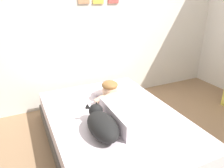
{
  "coord_description": "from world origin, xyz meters",
  "views": [
    {
      "loc": [
        -1.18,
        -1.65,
        1.62
      ],
      "look_at": [
        -0.19,
        0.48,
        0.61
      ],
      "focal_mm": 34.28,
      "sensor_mm": 36.0,
      "label": 1
    }
  ],
  "objects_px": {
    "coffee_cup": "(112,100)",
    "dog": "(102,124)",
    "bed": "(115,130)",
    "pillow": "(112,90)",
    "person_lying": "(123,106)",
    "cell_phone": "(119,112)"
  },
  "relations": [
    {
      "from": "coffee_cup",
      "to": "dog",
      "type": "bearing_deg",
      "value": -124.05
    },
    {
      "from": "bed",
      "to": "pillow",
      "type": "bearing_deg",
      "value": 68.23
    },
    {
      "from": "pillow",
      "to": "bed",
      "type": "bearing_deg",
      "value": -111.77
    },
    {
      "from": "bed",
      "to": "person_lying",
      "type": "relative_size",
      "value": 2.13
    },
    {
      "from": "dog",
      "to": "cell_phone",
      "type": "bearing_deg",
      "value": 40.13
    },
    {
      "from": "bed",
      "to": "person_lying",
      "type": "xyz_separation_m",
      "value": [
        0.09,
        -0.02,
        0.29
      ]
    },
    {
      "from": "cell_phone",
      "to": "coffee_cup",
      "type": "bearing_deg",
      "value": 83.33
    },
    {
      "from": "pillow",
      "to": "person_lying",
      "type": "bearing_deg",
      "value": -102.24
    },
    {
      "from": "dog",
      "to": "pillow",
      "type": "bearing_deg",
      "value": 58.58
    },
    {
      "from": "bed",
      "to": "pillow",
      "type": "xyz_separation_m",
      "value": [
        0.21,
        0.53,
        0.24
      ]
    },
    {
      "from": "person_lying",
      "to": "coffee_cup",
      "type": "bearing_deg",
      "value": 87.76
    },
    {
      "from": "coffee_cup",
      "to": "person_lying",
      "type": "bearing_deg",
      "value": -92.24
    },
    {
      "from": "pillow",
      "to": "dog",
      "type": "bearing_deg",
      "value": -121.42
    },
    {
      "from": "person_lying",
      "to": "coffee_cup",
      "type": "height_order",
      "value": "person_lying"
    },
    {
      "from": "bed",
      "to": "coffee_cup",
      "type": "xyz_separation_m",
      "value": [
        0.11,
        0.3,
        0.22
      ]
    },
    {
      "from": "bed",
      "to": "cell_phone",
      "type": "bearing_deg",
      "value": 31.89
    },
    {
      "from": "person_lying",
      "to": "cell_phone",
      "type": "xyz_separation_m",
      "value": [
        -0.02,
        0.06,
        -0.1
      ]
    },
    {
      "from": "dog",
      "to": "person_lying",
      "type": "bearing_deg",
      "value": 31.57
    },
    {
      "from": "coffee_cup",
      "to": "cell_phone",
      "type": "relative_size",
      "value": 0.89
    },
    {
      "from": "pillow",
      "to": "coffee_cup",
      "type": "distance_m",
      "value": 0.26
    },
    {
      "from": "bed",
      "to": "cell_phone",
      "type": "xyz_separation_m",
      "value": [
        0.08,
        0.05,
        0.19
      ]
    },
    {
      "from": "bed",
      "to": "person_lying",
      "type": "distance_m",
      "value": 0.31
    }
  ]
}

